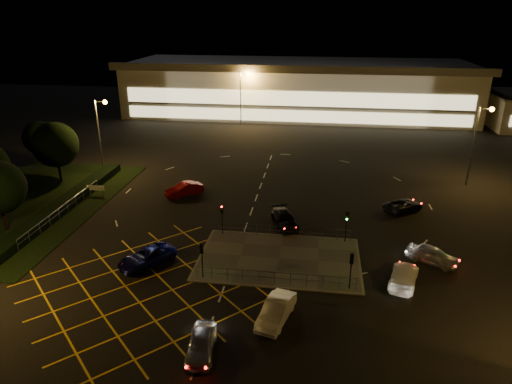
# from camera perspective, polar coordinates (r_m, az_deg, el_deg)

# --- Properties ---
(ground) EXTENTS (180.00, 180.00, 0.00)m
(ground) POSITION_cam_1_polar(r_m,az_deg,el_deg) (43.36, 0.49, -6.89)
(ground) COLOR black
(ground) RESTS_ON ground
(pedestrian_island) EXTENTS (14.00, 9.00, 0.12)m
(pedestrian_island) POSITION_cam_1_polar(r_m,az_deg,el_deg) (41.42, 2.90, -8.31)
(pedestrian_island) COLOR #4C4944
(pedestrian_island) RESTS_ON ground
(grass_verge) EXTENTS (18.00, 30.00, 0.08)m
(grass_verge) POSITION_cam_1_polar(r_m,az_deg,el_deg) (58.52, -26.98, -1.49)
(grass_verge) COLOR black
(grass_verge) RESTS_ON ground
(hedge) EXTENTS (2.00, 26.00, 1.00)m
(hedge) POSITION_cam_1_polar(r_m,az_deg,el_deg) (55.69, -22.81, -1.39)
(hedge) COLOR black
(hedge) RESTS_ON ground
(supermarket) EXTENTS (72.00, 26.50, 10.50)m
(supermarket) POSITION_cam_1_polar(r_m,az_deg,el_deg) (100.98, 5.20, 12.90)
(supermarket) COLOR beige
(supermarket) RESTS_ON ground
(streetlight_nw) EXTENTS (1.78, 0.56, 10.03)m
(streetlight_nw) POSITION_cam_1_polar(r_m,az_deg,el_deg) (64.16, -18.80, 7.82)
(streetlight_nw) COLOR slate
(streetlight_nw) RESTS_ON ground
(streetlight_ne) EXTENTS (1.78, 0.56, 10.03)m
(streetlight_ne) POSITION_cam_1_polar(r_m,az_deg,el_deg) (62.58, 26.07, 6.42)
(streetlight_ne) COLOR slate
(streetlight_ne) RESTS_ON ground
(streetlight_far_left) EXTENTS (1.78, 0.56, 10.03)m
(streetlight_far_left) POSITION_cam_1_polar(r_m,az_deg,el_deg) (88.08, -1.65, 12.50)
(streetlight_far_left) COLOR slate
(streetlight_far_left) RESTS_ON ground
(streetlight_far_right) EXTENTS (1.78, 0.56, 10.03)m
(streetlight_far_right) POSITION_cam_1_polar(r_m,az_deg,el_deg) (92.46, 24.35, 11.06)
(streetlight_far_right) COLOR slate
(streetlight_far_right) RESTS_ON ground
(signal_sw) EXTENTS (0.28, 0.30, 3.15)m
(signal_sw) POSITION_cam_1_polar(r_m,az_deg,el_deg) (37.76, -6.79, -7.62)
(signal_sw) COLOR black
(signal_sw) RESTS_ON pedestrian_island
(signal_se) EXTENTS (0.28, 0.30, 3.15)m
(signal_se) POSITION_cam_1_polar(r_m,az_deg,el_deg) (36.84, 11.83, -8.78)
(signal_se) COLOR black
(signal_se) RESTS_ON pedestrian_island
(signal_nw) EXTENTS (0.28, 0.30, 3.15)m
(signal_nw) POSITION_cam_1_polar(r_m,az_deg,el_deg) (44.68, -4.27, -2.65)
(signal_nw) COLOR black
(signal_nw) RESTS_ON pedestrian_island
(signal_ne) EXTENTS (0.28, 0.30, 3.15)m
(signal_ne) POSITION_cam_1_polar(r_m,az_deg,el_deg) (43.90, 11.27, -3.50)
(signal_ne) COLOR black
(signal_ne) RESTS_ON pedestrian_island
(tree_c) EXTENTS (5.76, 5.76, 7.84)m
(tree_c) POSITION_cam_1_polar(r_m,az_deg,el_deg) (63.31, -23.80, 5.43)
(tree_c) COLOR black
(tree_c) RESTS_ON ground
(tree_d) EXTENTS (4.68, 4.68, 6.37)m
(tree_d) POSITION_cam_1_polar(r_m,az_deg,el_deg) (71.59, -25.41, 6.13)
(tree_d) COLOR black
(tree_d) RESTS_ON ground
(car_near_silver) EXTENTS (2.14, 4.45, 1.47)m
(car_near_silver) POSITION_cam_1_polar(r_m,az_deg,el_deg) (31.32, -6.88, -18.29)
(car_near_silver) COLOR silver
(car_near_silver) RESTS_ON ground
(car_queue_white) EXTENTS (2.76, 4.95, 1.55)m
(car_queue_white) POSITION_cam_1_polar(r_m,az_deg,el_deg) (33.81, 2.54, -14.60)
(car_queue_white) COLOR silver
(car_queue_white) RESTS_ON ground
(car_left_blue) EXTENTS (4.95, 5.69, 1.46)m
(car_left_blue) POSITION_cam_1_polar(r_m,az_deg,el_deg) (41.37, -13.47, -7.92)
(car_left_blue) COLOR #0E1357
(car_left_blue) RESTS_ON ground
(car_far_dkgrey) EXTENTS (3.59, 5.36, 1.44)m
(car_far_dkgrey) POSITION_cam_1_polar(r_m,az_deg,el_deg) (47.25, 3.60, -3.41)
(car_far_dkgrey) COLOR black
(car_far_dkgrey) RESTS_ON ground
(car_right_silver) EXTENTS (4.79, 3.79, 1.53)m
(car_right_silver) POSITION_cam_1_polar(r_m,az_deg,el_deg) (43.37, 21.20, -7.36)
(car_right_silver) COLOR silver
(car_right_silver) RESTS_ON ground
(car_circ_red) EXTENTS (4.52, 4.26, 1.52)m
(car_circ_red) POSITION_cam_1_polar(r_m,az_deg,el_deg) (55.48, -8.95, 0.34)
(car_circ_red) COLOR maroon
(car_circ_red) RESTS_ON ground
(car_east_grey) EXTENTS (5.06, 4.51, 1.30)m
(car_east_grey) POSITION_cam_1_polar(r_m,az_deg,el_deg) (53.18, 17.96, -1.60)
(car_east_grey) COLOR black
(car_east_grey) RESTS_ON ground
(car_approach_white) EXTENTS (3.35, 5.37, 1.45)m
(car_approach_white) POSITION_cam_1_polar(r_m,az_deg,el_deg) (39.55, 17.99, -9.94)
(car_approach_white) COLOR white
(car_approach_white) RESTS_ON ground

